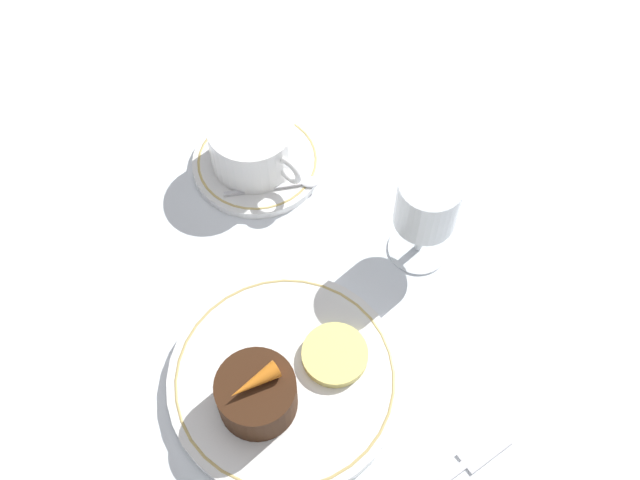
{
  "coord_description": "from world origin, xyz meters",
  "views": [
    {
      "loc": [
        0.2,
        -0.21,
        0.7
      ],
      "look_at": [
        -0.07,
        0.08,
        0.04
      ],
      "focal_mm": 42.0,
      "sensor_mm": 36.0,
      "label": 1
    }
  ],
  "objects_px": {
    "coffee_cup": "(252,144)",
    "dessert_cake": "(259,397)",
    "fork": "(449,476)",
    "dinner_plate": "(285,379)",
    "wine_glass": "(427,208)"
  },
  "relations": [
    {
      "from": "coffee_cup",
      "to": "wine_glass",
      "type": "relative_size",
      "value": 1.02
    },
    {
      "from": "dinner_plate",
      "to": "wine_glass",
      "type": "xyz_separation_m",
      "value": [
        0.0,
        0.21,
        0.07
      ]
    },
    {
      "from": "coffee_cup",
      "to": "dessert_cake",
      "type": "xyz_separation_m",
      "value": [
        0.21,
        -0.2,
        -0.0
      ]
    },
    {
      "from": "coffee_cup",
      "to": "wine_glass",
      "type": "bearing_deg",
      "value": 10.94
    },
    {
      "from": "wine_glass",
      "to": "dessert_cake",
      "type": "relative_size",
      "value": 1.61
    },
    {
      "from": "wine_glass",
      "to": "fork",
      "type": "height_order",
      "value": "wine_glass"
    },
    {
      "from": "dinner_plate",
      "to": "dessert_cake",
      "type": "relative_size",
      "value": 3.05
    },
    {
      "from": "coffee_cup",
      "to": "dessert_cake",
      "type": "height_order",
      "value": "coffee_cup"
    },
    {
      "from": "coffee_cup",
      "to": "fork",
      "type": "distance_m",
      "value": 0.4
    },
    {
      "from": "dinner_plate",
      "to": "wine_glass",
      "type": "height_order",
      "value": "wine_glass"
    },
    {
      "from": "coffee_cup",
      "to": "fork",
      "type": "xyz_separation_m",
      "value": [
        0.38,
        -0.13,
        -0.04
      ]
    },
    {
      "from": "fork",
      "to": "dessert_cake",
      "type": "distance_m",
      "value": 0.19
    },
    {
      "from": "wine_glass",
      "to": "dinner_plate",
      "type": "bearing_deg",
      "value": -90.34
    },
    {
      "from": "wine_glass",
      "to": "fork",
      "type": "xyz_separation_m",
      "value": [
        0.17,
        -0.17,
        -0.08
      ]
    },
    {
      "from": "fork",
      "to": "dessert_cake",
      "type": "height_order",
      "value": "dessert_cake"
    }
  ]
}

